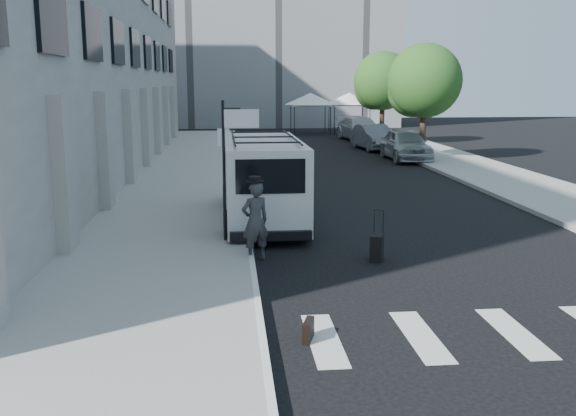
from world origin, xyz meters
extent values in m
plane|color=black|center=(0.00, 0.00, 0.00)|extent=(120.00, 120.00, 0.00)
cube|color=gray|center=(-4.25, 16.00, 0.07)|extent=(4.50, 48.00, 0.15)
cube|color=gray|center=(9.00, 20.00, 0.07)|extent=(4.00, 56.00, 0.15)
cube|color=gray|center=(-11.50, 18.00, 6.00)|extent=(10.00, 44.00, 12.00)
cylinder|color=black|center=(-2.60, 3.20, 1.90)|extent=(0.07, 0.07, 3.50)
cube|color=white|center=(-2.60, 3.22, 2.75)|extent=(0.30, 0.03, 0.42)
cube|color=white|center=(-2.15, 3.20, 3.20)|extent=(0.85, 0.06, 0.45)
cylinder|color=black|center=(7.60, 20.00, 1.40)|extent=(0.32, 0.32, 2.80)
sphere|color=#194F1B|center=(7.60, 20.00, 4.13)|extent=(3.80, 3.80, 3.80)
sphere|color=#194F1B|center=(7.20, 20.60, 3.56)|extent=(2.66, 2.66, 2.66)
cylinder|color=black|center=(7.60, 29.00, 1.40)|extent=(0.32, 0.32, 2.80)
sphere|color=#194F1B|center=(7.60, 29.00, 4.13)|extent=(3.80, 3.80, 3.80)
sphere|color=#194F1B|center=(7.20, 29.60, 3.56)|extent=(2.66, 2.66, 2.66)
cylinder|color=black|center=(2.60, 36.60, 1.10)|extent=(0.06, 0.06, 2.20)
cylinder|color=black|center=(5.40, 36.60, 1.10)|extent=(0.06, 0.06, 2.20)
cylinder|color=black|center=(2.60, 39.40, 1.10)|extent=(0.06, 0.06, 2.20)
cylinder|color=black|center=(5.40, 39.40, 1.10)|extent=(0.06, 0.06, 2.20)
cube|color=white|center=(4.00, 38.00, 2.25)|extent=(3.00, 3.00, 0.12)
cone|color=white|center=(4.00, 38.00, 2.75)|extent=(4.00, 4.00, 0.90)
cylinder|color=black|center=(5.80, 37.10, 1.10)|extent=(0.06, 0.06, 2.20)
cylinder|color=black|center=(8.60, 37.10, 1.10)|extent=(0.06, 0.06, 2.20)
cylinder|color=black|center=(5.80, 39.90, 1.10)|extent=(0.06, 0.06, 2.20)
cylinder|color=black|center=(8.60, 39.90, 1.10)|extent=(0.06, 0.06, 2.20)
cube|color=white|center=(7.20, 38.50, 2.25)|extent=(3.00, 3.00, 0.12)
cone|color=white|center=(7.20, 38.50, 2.75)|extent=(4.00, 4.00, 0.90)
imported|color=#333335|center=(-1.90, 1.78, 0.93)|extent=(0.80, 0.69, 1.86)
cube|color=black|center=(-1.25, -3.00, 0.17)|extent=(0.25, 0.46, 0.34)
cube|color=black|center=(0.90, 1.49, 0.31)|extent=(0.41, 0.49, 0.62)
cylinder|color=black|center=(0.88, 1.71, 0.88)|extent=(0.02, 0.02, 0.59)
cylinder|color=black|center=(1.08, 1.63, 0.88)|extent=(0.02, 0.02, 0.59)
cube|color=black|center=(0.98, 1.67, 1.17)|extent=(0.23, 0.11, 0.03)
cube|color=silver|center=(-1.50, 5.70, 1.32)|extent=(2.20, 5.80, 2.25)
cube|color=silver|center=(-1.53, 8.85, 0.80)|extent=(2.04, 0.98, 1.18)
cube|color=black|center=(-1.47, 2.83, 1.82)|extent=(1.71, 0.10, 0.86)
cylinder|color=black|center=(-2.54, 7.72, 0.41)|extent=(0.31, 0.82, 0.81)
cylinder|color=black|center=(-0.50, 7.74, 0.41)|extent=(0.31, 0.82, 0.81)
cylinder|color=black|center=(-2.50, 3.76, 0.41)|extent=(0.31, 0.82, 0.81)
cylinder|color=black|center=(-0.46, 3.78, 0.41)|extent=(0.31, 0.82, 0.81)
imported|color=#A7A9AF|center=(6.80, 20.31, 0.84)|extent=(2.03, 4.94, 1.68)
imported|color=slate|center=(6.31, 25.62, 0.77)|extent=(2.08, 4.79, 1.53)
imported|color=#B1B2B9|center=(6.80, 31.94, 0.82)|extent=(3.02, 5.88, 1.63)
camera|label=1|loc=(-2.48, -12.65, 4.10)|focal=40.00mm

